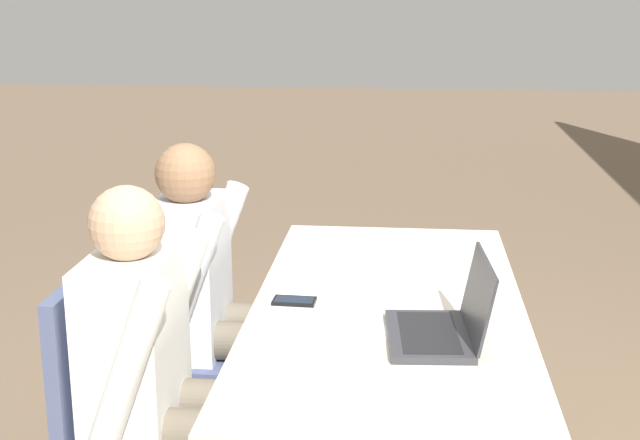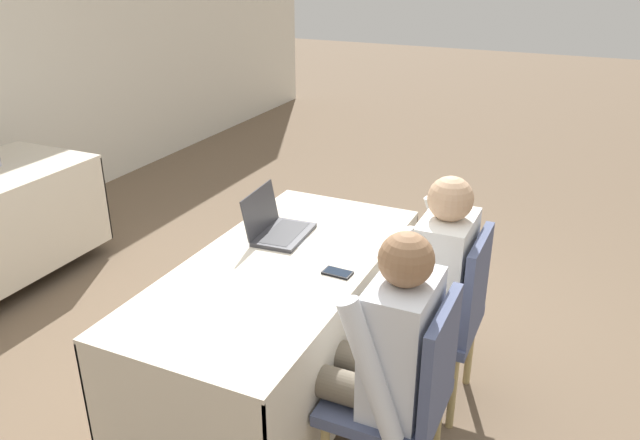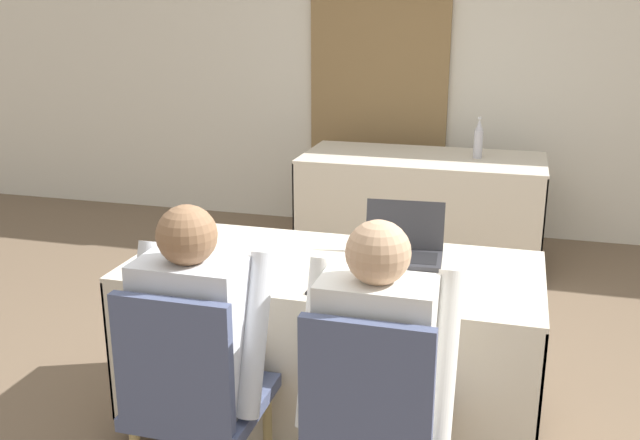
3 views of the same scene
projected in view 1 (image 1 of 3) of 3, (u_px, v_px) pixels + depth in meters
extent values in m
cube|color=beige|center=(388.00, 307.00, 2.63)|extent=(1.68, 0.79, 0.02)
cube|color=beige|center=(259.00, 398.00, 2.75)|extent=(1.68, 0.01, 0.61)
cube|color=beige|center=(517.00, 410.00, 2.68)|extent=(1.68, 0.01, 0.61)
cube|color=beige|center=(392.00, 308.00, 3.52)|extent=(0.01, 0.79, 0.61)
cube|color=#333338|center=(428.00, 336.00, 2.36)|extent=(0.35, 0.24, 0.02)
cube|color=black|center=(429.00, 332.00, 2.36)|extent=(0.30, 0.17, 0.00)
cube|color=#333338|center=(478.00, 297.00, 2.33)|extent=(0.34, 0.07, 0.20)
cube|color=black|center=(478.00, 297.00, 2.33)|extent=(0.30, 0.06, 0.18)
cube|color=black|center=(294.00, 301.00, 2.63)|extent=(0.08, 0.13, 0.01)
cube|color=#192333|center=(294.00, 299.00, 2.63)|extent=(0.07, 0.12, 0.00)
cube|color=white|center=(347.00, 267.00, 2.97)|extent=(0.30, 0.35, 0.00)
cube|color=white|center=(332.00, 335.00, 2.39)|extent=(0.24, 0.32, 0.00)
cube|color=white|center=(352.00, 240.00, 3.27)|extent=(0.23, 0.31, 0.00)
cylinder|color=tan|center=(249.00, 440.00, 2.94)|extent=(0.04, 0.04, 0.40)
cylinder|color=tan|center=(266.00, 393.00, 3.28)|extent=(0.04, 0.04, 0.40)
cylinder|color=tan|center=(146.00, 435.00, 2.98)|extent=(0.04, 0.04, 0.40)
cylinder|color=tan|center=(173.00, 388.00, 3.32)|extent=(0.04, 0.04, 0.40)
cube|color=#4C567A|center=(207.00, 354.00, 3.07)|extent=(0.44, 0.44, 0.05)
cube|color=#4C567A|center=(147.00, 283.00, 3.03)|extent=(0.40, 0.04, 0.45)
cube|color=#4C567A|center=(81.00, 358.00, 2.42)|extent=(0.40, 0.04, 0.45)
cylinder|color=#665B4C|center=(238.00, 341.00, 2.95)|extent=(0.13, 0.42, 0.13)
cylinder|color=#665B4C|center=(248.00, 321.00, 3.12)|extent=(0.13, 0.42, 0.13)
cylinder|color=#665B4C|center=(293.00, 422.00, 3.01)|extent=(0.10, 0.10, 0.45)
cylinder|color=#665B4C|center=(299.00, 398.00, 3.18)|extent=(0.10, 0.10, 0.45)
cube|color=silver|center=(189.00, 275.00, 3.00)|extent=(0.36, 0.22, 0.52)
cylinder|color=silver|center=(186.00, 294.00, 2.80)|extent=(0.08, 0.26, 0.54)
cylinder|color=silver|center=(214.00, 255.00, 3.20)|extent=(0.08, 0.26, 0.54)
sphere|color=#8C6647|center=(185.00, 173.00, 2.91)|extent=(0.20, 0.20, 0.20)
cylinder|color=#665B4C|center=(194.00, 433.00, 2.35)|extent=(0.13, 0.42, 0.13)
cylinder|color=#665B4C|center=(209.00, 402.00, 2.52)|extent=(0.13, 0.42, 0.13)
cube|color=white|center=(134.00, 348.00, 2.40)|extent=(0.36, 0.22, 0.52)
cylinder|color=white|center=(124.00, 380.00, 2.19)|extent=(0.08, 0.26, 0.54)
cylinder|color=white|center=(169.00, 318.00, 2.60)|extent=(0.08, 0.26, 0.54)
sphere|color=tan|center=(127.00, 223.00, 2.31)|extent=(0.20, 0.20, 0.20)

